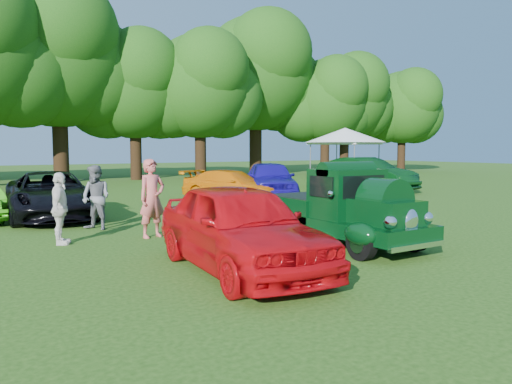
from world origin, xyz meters
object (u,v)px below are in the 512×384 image
spectator_grey (96,198)px  canopy_tent (345,136)px  back_car_blue (270,180)px  red_convertible (240,227)px  back_car_green (366,174)px  back_car_orange (233,186)px  back_car_black (51,195)px  hero_pickup (340,212)px  spectator_white (60,209)px  spectator_pink (152,198)px

spectator_grey → canopy_tent: bearing=81.8°
back_car_blue → spectator_grey: (-8.41, -4.31, 0.05)m
spectator_grey → back_car_blue: bearing=84.5°
red_convertible → back_car_green: bearing=43.6°
back_car_orange → back_car_green: size_ratio=0.84×
back_car_black → back_car_orange: size_ratio=1.20×
back_car_black → canopy_tent: size_ratio=0.96×
back_car_orange → back_car_green: bearing=-26.6°
red_convertible → spectator_grey: size_ratio=2.67×
hero_pickup → spectator_white: (-5.29, 3.29, 0.07)m
back_car_blue → spectator_white: 11.29m
spectator_grey → spectator_pink: bearing=-8.1°
back_car_orange → back_car_blue: back_car_blue is taller
red_convertible → back_car_black: (-1.57, 8.69, -0.06)m
red_convertible → spectator_pink: 3.93m
back_car_green → hero_pickup: bearing=-144.4°
red_convertible → back_car_blue: (7.44, 10.09, 0.03)m
red_convertible → back_car_orange: size_ratio=1.05×
spectator_grey → spectator_white: size_ratio=1.06×
hero_pickup → back_car_black: bearing=121.0°
red_convertible → spectator_white: bearing=123.3°
back_car_green → canopy_tent: canopy_tent is taller
spectator_pink → hero_pickup: bearing=-55.8°
spectator_white → canopy_tent: 18.21m
back_car_orange → spectator_grey: size_ratio=2.53×
back_car_green → canopy_tent: 2.91m
hero_pickup → back_car_blue: size_ratio=0.92×
back_car_orange → spectator_pink: (-5.70, -6.11, 0.32)m
back_car_black → spectator_white: bearing=-93.1°
back_car_orange → spectator_grey: (-6.54, -4.26, 0.23)m
back_car_green → canopy_tent: bearing=69.5°
red_convertible → back_car_green: size_ratio=0.89×
back_car_black → back_car_green: (14.96, 1.73, 0.12)m
spectator_grey → canopy_tent: size_ratio=0.32×
back_car_green → spectator_grey: size_ratio=3.00×
spectator_grey → canopy_tent: (14.85, 6.75, 1.94)m
red_convertible → spectator_grey: (-0.97, 5.77, 0.08)m
red_convertible → back_car_blue: back_car_blue is taller
red_convertible → spectator_grey: bearing=105.2°
back_car_blue → back_car_green: bearing=29.7°
back_car_black → back_car_blue: bearing=13.3°
hero_pickup → back_car_orange: hero_pickup is taller
back_car_blue → spectator_pink: 9.76m
hero_pickup → back_car_black: hero_pickup is taller
red_convertible → back_car_orange: (5.57, 10.04, -0.15)m
back_car_blue → canopy_tent: canopy_tent is taller
red_convertible → spectator_grey: spectator_grey is taller
hero_pickup → back_car_blue: bearing=64.8°
hero_pickup → back_car_black: size_ratio=0.84×
back_car_blue → hero_pickup: bearing=-88.7°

